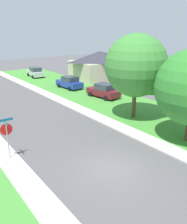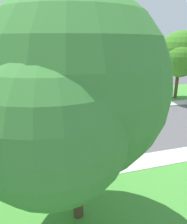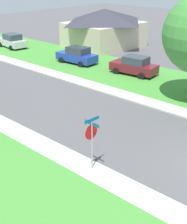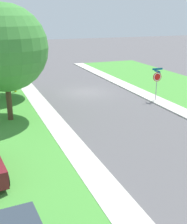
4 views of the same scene
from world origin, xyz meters
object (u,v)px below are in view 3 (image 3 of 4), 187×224
at_px(stop_sign_far_corner, 92,135).
at_px(car_maroon_kerbside_mid, 134,66).
at_px(house_right_setback, 104,27).
at_px(car_silver_behind_trees, 12,41).
at_px(car_blue_far_down_street, 77,55).

distance_m(stop_sign_far_corner, car_maroon_kerbside_mid, 16.16).
bearing_deg(car_maroon_kerbside_mid, house_right_setback, 53.97).
xyz_separation_m(car_silver_behind_trees, car_maroon_kerbside_mid, (1.01, -17.74, 0.00)).
height_order(car_blue_far_down_street, car_maroon_kerbside_mid, same).
bearing_deg(house_right_setback, car_silver_behind_trees, 136.72).
bearing_deg(stop_sign_far_corner, car_maroon_kerbside_mid, 28.86).
height_order(car_silver_behind_trees, car_maroon_kerbside_mid, same).
xyz_separation_m(stop_sign_far_corner, car_blue_far_down_street, (13.34, 14.42, -1.01)).
relative_size(car_silver_behind_trees, car_blue_far_down_street, 1.01).
relative_size(car_silver_behind_trees, house_right_setback, 0.47).
height_order(stop_sign_far_corner, house_right_setback, house_right_setback).
height_order(car_blue_far_down_street, house_right_setback, house_right_setback).
distance_m(stop_sign_far_corner, car_silver_behind_trees, 28.72).
xyz_separation_m(stop_sign_far_corner, house_right_setback, (21.38, 17.75, 0.49)).
height_order(stop_sign_far_corner, car_blue_far_down_street, stop_sign_far_corner).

